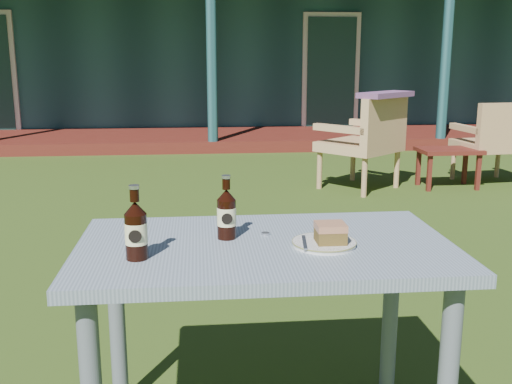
{
  "coord_description": "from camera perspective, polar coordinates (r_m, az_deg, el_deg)",
  "views": [
    {
      "loc": [
        -0.21,
        -3.42,
        1.3
      ],
      "look_at": [
        0.0,
        -1.3,
        0.82
      ],
      "focal_mm": 42.0,
      "sensor_mm": 36.0,
      "label": 1
    }
  ],
  "objects": [
    {
      "name": "cafe_table",
      "position": [
        1.96,
        0.86,
        -7.7
      ],
      "size": [
        1.2,
        0.7,
        0.72
      ],
      "color": "slate",
      "rests_on": "ground"
    },
    {
      "name": "fork",
      "position": [
        1.89,
        4.63,
        -4.79
      ],
      "size": [
        0.03,
        0.14,
        0.0
      ],
      "primitive_type": "cube",
      "rotation": [
        0.0,
        0.0,
        -0.12
      ],
      "color": "silver",
      "rests_on": "plate"
    },
    {
      "name": "armchair_left",
      "position": [
        6.01,
        10.55,
        5.09
      ],
      "size": [
        0.94,
        0.93,
        0.93
      ],
      "color": "tan",
      "rests_on": "ground"
    },
    {
      "name": "cola_bottle_far",
      "position": [
        1.79,
        -11.36,
        -3.55
      ],
      "size": [
        0.07,
        0.07,
        0.22
      ],
      "color": "black",
      "rests_on": "cafe_table"
    },
    {
      "name": "plate",
      "position": [
        1.91,
        6.5,
        -4.85
      ],
      "size": [
        0.2,
        0.2,
        0.01
      ],
      "color": "silver",
      "rests_on": "cafe_table"
    },
    {
      "name": "side_table",
      "position": [
        6.33,
        17.88,
        3.43
      ],
      "size": [
        0.6,
        0.4,
        0.4
      ],
      "color": "#521B14",
      "rests_on": "ground"
    },
    {
      "name": "cake_slice",
      "position": [
        1.89,
        7.1,
        -3.86
      ],
      "size": [
        0.09,
        0.09,
        0.06
      ],
      "color": "brown",
      "rests_on": "plate"
    },
    {
      "name": "ground",
      "position": [
        3.67,
        -1.99,
        -8.03
      ],
      "size": [
        80.0,
        80.0,
        0.0
      ],
      "primitive_type": "plane",
      "color": "#334916"
    },
    {
      "name": "bottle_cap",
      "position": [
        2.01,
        0.91,
        -4.0
      ],
      "size": [
        0.03,
        0.03,
        0.01
      ],
      "primitive_type": "cylinder",
      "color": "silver",
      "rests_on": "cafe_table"
    },
    {
      "name": "pavilion",
      "position": [
        12.82,
        -4.8,
        14.12
      ],
      "size": [
        15.8,
        8.3,
        3.45
      ],
      "color": "#1C464B",
      "rests_on": "ground"
    },
    {
      "name": "floral_throw",
      "position": [
        5.87,
        12.26,
        9.06
      ],
      "size": [
        0.65,
        0.6,
        0.05
      ],
      "primitive_type": "cube",
      "rotation": [
        0.0,
        0.0,
        3.85
      ],
      "color": "#6C426C",
      "rests_on": "armchair_left"
    },
    {
      "name": "armchair_right",
      "position": [
        6.63,
        21.88,
        4.75
      ],
      "size": [
        0.69,
        0.66,
        0.86
      ],
      "color": "tan",
      "rests_on": "ground"
    },
    {
      "name": "cola_bottle_near",
      "position": [
        1.95,
        -2.82,
        -2.05
      ],
      "size": [
        0.06,
        0.06,
        0.21
      ],
      "color": "black",
      "rests_on": "cafe_table"
    }
  ]
}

